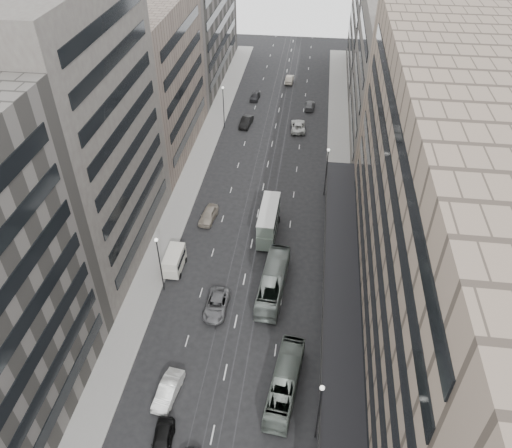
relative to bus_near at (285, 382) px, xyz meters
The scene contains 26 objects.
ground 6.57m from the bus_near, behind, with size 220.00×220.00×0.00m, color black.
sidewalk_right 38.31m from the bus_near, 81.59° to the left, with size 4.00×125.00×0.15m, color gray.
sidewalk_left 42.13m from the bus_near, 115.91° to the left, with size 4.00×125.00×0.15m, color gray.
department_store 21.89m from the bus_near, 29.09° to the left, with size 19.20×60.00×30.00m.
building_right_mid 55.52m from the bus_near, 73.92° to the left, with size 15.00×28.00×24.00m, color #4E4843.
building_right_far 84.69m from the bus_near, 79.61° to the left, with size 15.00×32.00×28.00m, color #5A5651.
building_left_b 37.36m from the bus_near, 145.22° to the left, with size 15.00×26.00×34.00m, color #4E4843.
building_left_c 55.24m from the bus_near, 121.03° to the left, with size 15.00×28.00×25.00m, color #75665B.
building_left_d 85.07m from the bus_near, 109.37° to the left, with size 15.00×38.00×28.00m, color #5A5651.
lamp_right_near 6.81m from the bus_near, 54.48° to the right, with size 0.44×0.44×8.32m.
lamp_right_far 35.73m from the bus_near, 84.67° to the left, with size 0.44×0.44×8.32m.
lamp_left_near 20.65m from the bus_near, 142.45° to the left, with size 0.44×0.44×8.32m.
lamp_left_far 57.79m from the bus_near, 106.21° to the left, with size 0.44×0.44×8.32m.
bus_near is the anchor object (origin of this frame).
bus_far 14.08m from the bus_near, 100.58° to the left, with size 2.66×11.37×3.17m, color #8F9A94.
double_decker 25.08m from the bus_near, 99.95° to the left, with size 2.74×8.40×4.56m.
panel_van 22.39m from the bus_near, 134.18° to the left, with size 2.26×4.52×2.84m.
sedan_0 12.98m from the bus_near, 146.32° to the right, with size 1.85×4.59×1.56m, color black.
sedan_1 11.81m from the bus_near, behind, with size 1.75×5.01×1.65m, color white.
sedan_2 13.40m from the bus_near, 131.94° to the left, with size 2.55×5.53×1.54m, color slate.
sedan_4 30.11m from the bus_near, 116.42° to the left, with size 1.98×4.93×1.68m, color gray.
sedan_5 58.04m from the bus_near, 102.01° to the left, with size 1.74×4.98×1.64m, color black.
sedan_6 56.42m from the bus_near, 92.09° to the left, with size 2.64×5.73×1.59m, color silver.
sedan_7 65.93m from the bus_near, 90.25° to the left, with size 1.90×4.68×1.36m, color #505153.
sedan_8 69.75m from the bus_near, 99.81° to the left, with size 1.70×4.21×1.44m, color #232326.
sedan_9 78.81m from the bus_near, 93.88° to the left, with size 1.63×4.66×1.54m, color #B5A996.
Camera 1 is at (7.20, -29.79, 45.29)m, focal length 35.00 mm.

